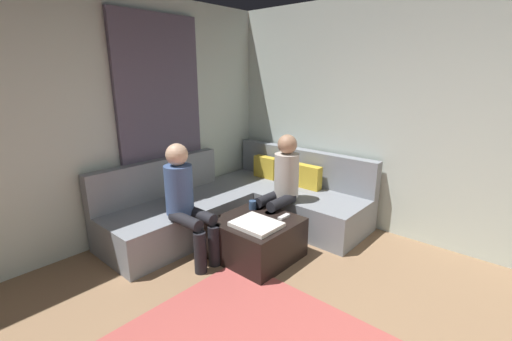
# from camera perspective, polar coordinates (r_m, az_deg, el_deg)

# --- Properties ---
(wall_back) EXTENTS (6.00, 0.12, 2.70)m
(wall_back) POSITION_cam_1_polar(r_m,az_deg,el_deg) (4.04, 31.38, 6.46)
(wall_back) COLOR silver
(wall_back) RESTS_ON ground_plane
(wall_left) EXTENTS (0.12, 6.00, 2.70)m
(wall_left) POSITION_cam_1_polar(r_m,az_deg,el_deg) (3.80, -33.01, 5.76)
(wall_left) COLOR silver
(wall_left) RESTS_ON ground_plane
(curtain_panel) EXTENTS (0.06, 1.10, 2.50)m
(curtain_panel) POSITION_cam_1_polar(r_m,az_deg,el_deg) (4.26, -15.46, 7.24)
(curtain_panel) COLOR #595166
(curtain_panel) RESTS_ON ground_plane
(sectional_couch) EXTENTS (2.10, 2.55, 0.87)m
(sectional_couch) POSITION_cam_1_polar(r_m,az_deg,el_deg) (4.30, -2.34, -5.52)
(sectional_couch) COLOR gray
(sectional_couch) RESTS_ON ground_plane
(ottoman) EXTENTS (0.76, 0.76, 0.42)m
(ottoman) POSITION_cam_1_polar(r_m,az_deg,el_deg) (3.60, 0.14, -11.24)
(ottoman) COLOR black
(ottoman) RESTS_ON ground_plane
(folded_blanket) EXTENTS (0.44, 0.36, 0.04)m
(folded_blanket) POSITION_cam_1_polar(r_m,az_deg,el_deg) (3.36, 0.07, -8.98)
(folded_blanket) COLOR white
(folded_blanket) RESTS_ON ottoman
(coffee_mug) EXTENTS (0.08, 0.08, 0.10)m
(coffee_mug) POSITION_cam_1_polar(r_m,az_deg,el_deg) (3.75, -0.58, -5.77)
(coffee_mug) COLOR #334C72
(coffee_mug) RESTS_ON ottoman
(game_remote) EXTENTS (0.05, 0.15, 0.02)m
(game_remote) POSITION_cam_1_polar(r_m,az_deg,el_deg) (3.56, 4.70, -7.68)
(game_remote) COLOR white
(game_remote) RESTS_ON ottoman
(person_on_couch_back) EXTENTS (0.30, 0.60, 1.20)m
(person_on_couch_back) POSITION_cam_1_polar(r_m,az_deg,el_deg) (3.87, 4.24, -2.12)
(person_on_couch_back) COLOR black
(person_on_couch_back) RESTS_ON ground_plane
(person_on_couch_side) EXTENTS (0.60, 0.30, 1.20)m
(person_on_couch_side) POSITION_cam_1_polar(r_m,az_deg,el_deg) (3.47, -11.70, -4.61)
(person_on_couch_side) COLOR black
(person_on_couch_side) RESTS_ON ground_plane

